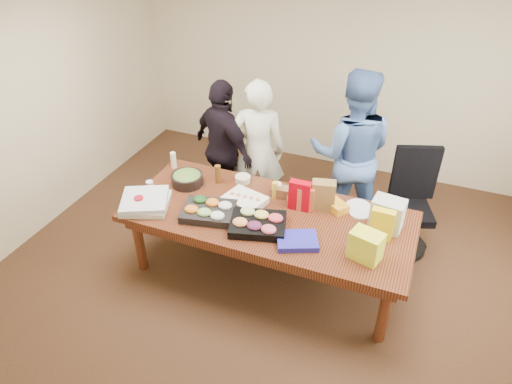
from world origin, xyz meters
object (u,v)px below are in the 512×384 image
at_px(person_right, 351,154).
at_px(office_chair, 407,207).
at_px(salad_bowl, 187,179).
at_px(person_center, 258,152).
at_px(conference_table, 268,243).
at_px(sheet_cake, 245,200).

bearing_deg(person_right, office_chair, 151.82).
xyz_separation_m(office_chair, person_right, (-0.70, 0.21, 0.39)).
bearing_deg(salad_bowl, person_center, 55.45).
bearing_deg(conference_table, person_center, 117.53).
bearing_deg(person_center, person_right, 171.04).
relative_size(sheet_cake, salad_bowl, 1.17).
relative_size(conference_table, sheet_cake, 7.03).
bearing_deg(office_chair, conference_table, -163.36).
distance_m(office_chair, sheet_cake, 1.74).
distance_m(person_right, salad_bowl, 1.80).
height_order(conference_table, salad_bowl, salad_bowl).
bearing_deg(salad_bowl, sheet_cake, -7.62).
bearing_deg(person_center, office_chair, 160.00).
height_order(person_center, sheet_cake, person_center).
relative_size(office_chair, person_right, 0.59).
relative_size(conference_table, salad_bowl, 8.19).
distance_m(person_right, sheet_cake, 1.33).
bearing_deg(conference_table, office_chair, 35.91).
xyz_separation_m(person_right, sheet_cake, (-0.83, -1.02, -0.17)).
bearing_deg(person_right, sheet_cake, 39.55).
xyz_separation_m(conference_table, salad_bowl, (-1.00, 0.18, 0.43)).
relative_size(conference_table, office_chair, 2.47).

